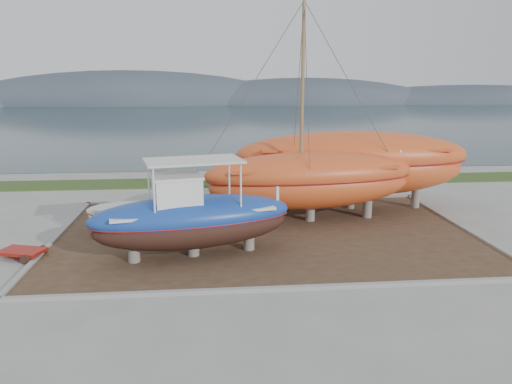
{
  "coord_description": "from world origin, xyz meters",
  "views": [
    {
      "loc": [
        -2.45,
        -17.12,
        6.78
      ],
      "look_at": [
        -0.45,
        4.0,
        1.94
      ],
      "focal_mm": 35.0,
      "sensor_mm": 36.0,
      "label": 1
    }
  ],
  "objects_px": {
    "blue_caique": "(192,209)",
    "orange_bare_hull": "(352,171)",
    "orange_sailboat": "(313,116)",
    "white_dinghy": "(136,217)",
    "red_trailer": "(23,254)"
  },
  "relations": [
    {
      "from": "blue_caique",
      "to": "orange_bare_hull",
      "type": "xyz_separation_m",
      "value": [
        8.08,
        6.51,
        0.11
      ]
    },
    {
      "from": "orange_sailboat",
      "to": "white_dinghy",
      "type": "bearing_deg",
      "value": 179.92
    },
    {
      "from": "blue_caique",
      "to": "orange_bare_hull",
      "type": "bearing_deg",
      "value": 26.4
    },
    {
      "from": "white_dinghy",
      "to": "orange_sailboat",
      "type": "height_order",
      "value": "orange_sailboat"
    },
    {
      "from": "orange_bare_hull",
      "to": "red_trailer",
      "type": "distance_m",
      "value": 15.96
    },
    {
      "from": "blue_caique",
      "to": "orange_sailboat",
      "type": "relative_size",
      "value": 0.76
    },
    {
      "from": "white_dinghy",
      "to": "orange_sailboat",
      "type": "relative_size",
      "value": 0.43
    },
    {
      "from": "red_trailer",
      "to": "orange_bare_hull",
      "type": "bearing_deg",
      "value": 39.65
    },
    {
      "from": "orange_bare_hull",
      "to": "red_trailer",
      "type": "xyz_separation_m",
      "value": [
        -14.65,
        -6.05,
        -1.88
      ]
    },
    {
      "from": "white_dinghy",
      "to": "orange_bare_hull",
      "type": "height_order",
      "value": "orange_bare_hull"
    },
    {
      "from": "blue_caique",
      "to": "orange_sailboat",
      "type": "distance_m",
      "value": 7.68
    },
    {
      "from": "orange_bare_hull",
      "to": "red_trailer",
      "type": "height_order",
      "value": "orange_bare_hull"
    },
    {
      "from": "white_dinghy",
      "to": "orange_sailboat",
      "type": "xyz_separation_m",
      "value": [
        8.15,
        0.89,
        4.37
      ]
    },
    {
      "from": "red_trailer",
      "to": "blue_caique",
      "type": "bearing_deg",
      "value": 13.17
    },
    {
      "from": "white_dinghy",
      "to": "red_trailer",
      "type": "bearing_deg",
      "value": -139.13
    }
  ]
}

